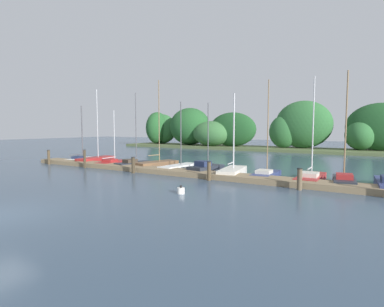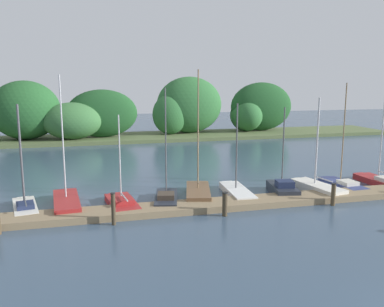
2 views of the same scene
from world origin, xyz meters
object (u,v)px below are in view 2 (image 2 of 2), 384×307
object	(u,v)px
sailboat_4	(198,192)
mooring_piling_3	(333,194)
sailboat_0	(25,205)
sailboat_2	(122,202)
sailboat_1	(66,202)
sailboat_5	(236,191)
sailboat_8	(342,184)
sailboat_7	(316,187)
mooring_piling_2	(225,204)
mooring_piling_1	(113,209)
sailboat_6	(282,188)
sailboat_3	(166,198)
sailboat_9	(380,181)

from	to	relation	value
sailboat_4	mooring_piling_3	distance (m)	7.63
sailboat_0	sailboat_2	bearing A→B (deg)	-106.90
sailboat_0	sailboat_1	distance (m)	2.09
sailboat_0	sailboat_4	bearing A→B (deg)	-99.39
sailboat_0	sailboat_4	world-z (taller)	sailboat_4
sailboat_5	sailboat_0	bearing A→B (deg)	94.42
sailboat_5	sailboat_8	bearing A→B (deg)	-86.94
sailboat_7	sailboat_0	bearing A→B (deg)	78.56
sailboat_5	mooring_piling_2	bearing A→B (deg)	154.57
sailboat_2	sailboat_7	xyz separation A→B (m)	(11.88, -0.01, 0.09)
sailboat_7	sailboat_8	size ratio (longest dim) A/B	0.87
mooring_piling_1	mooring_piling_2	distance (m)	5.57
mooring_piling_1	mooring_piling_2	size ratio (longest dim) A/B	1.27
sailboat_6	mooring_piling_2	distance (m)	5.55
sailboat_0	sailboat_6	size ratio (longest dim) A/B	1.07
sailboat_5	mooring_piling_3	distance (m)	5.54
sailboat_4	sailboat_8	world-z (taller)	sailboat_4
sailboat_2	mooring_piling_1	size ratio (longest dim) A/B	3.19
sailboat_1	sailboat_4	distance (m)	7.48
sailboat_4	sailboat_6	size ratio (longest dim) A/B	1.41
sailboat_4	mooring_piling_1	bearing A→B (deg)	138.31
sailboat_8	mooring_piling_1	world-z (taller)	sailboat_8
sailboat_3	sailboat_7	bearing A→B (deg)	-78.11
sailboat_2	mooring_piling_1	bearing A→B (deg)	160.43
sailboat_5	mooring_piling_1	bearing A→B (deg)	117.96
sailboat_7	sailboat_4	bearing A→B (deg)	73.95
sailboat_5	sailboat_8	distance (m)	7.23
sailboat_7	mooring_piling_3	world-z (taller)	sailboat_7
sailboat_6	mooring_piling_1	bearing A→B (deg)	116.37
sailboat_8	sailboat_9	bearing A→B (deg)	-91.82
sailboat_2	sailboat_3	distance (m)	2.50
sailboat_1	sailboat_2	world-z (taller)	sailboat_1
sailboat_4	sailboat_7	distance (m)	7.39
sailboat_3	mooring_piling_1	size ratio (longest dim) A/B	4.08
sailboat_0	sailboat_6	world-z (taller)	sailboat_0
sailboat_2	sailboat_5	bearing A→B (deg)	-91.84
sailboat_9	mooring_piling_3	size ratio (longest dim) A/B	5.36
sailboat_7	sailboat_9	xyz separation A→B (m)	(5.17, 0.61, -0.06)
sailboat_2	mooring_piling_2	world-z (taller)	sailboat_2
sailboat_8	mooring_piling_1	size ratio (longest dim) A/B	4.25
mooring_piling_3	mooring_piling_1	bearing A→B (deg)	-179.47
sailboat_9	mooring_piling_2	world-z (taller)	sailboat_9
mooring_piling_3	sailboat_0	bearing A→B (deg)	169.21
sailboat_1	mooring_piling_2	world-z (taller)	sailboat_1
mooring_piling_2	sailboat_2	bearing A→B (deg)	150.49
sailboat_4	sailboat_2	bearing A→B (deg)	113.83
sailboat_4	mooring_piling_3	size ratio (longest dim) A/B	5.98
sailboat_6	sailboat_1	bearing A→B (deg)	98.25
sailboat_2	sailboat_8	size ratio (longest dim) A/B	0.75
sailboat_2	sailboat_8	bearing A→B (deg)	-94.90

